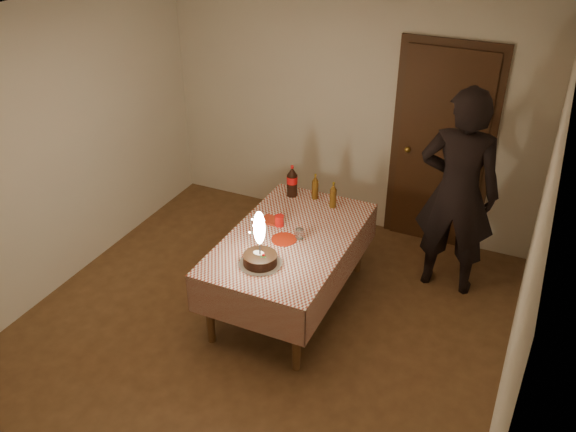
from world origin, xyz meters
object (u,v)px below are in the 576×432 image
(dining_table, at_px, (290,246))
(amber_bottle_right, at_px, (333,196))
(red_plate, at_px, (284,239))
(clear_cup, at_px, (299,234))
(birthday_cake, at_px, (260,251))
(photographer, at_px, (458,193))
(cola_bottle, at_px, (292,181))
(amber_bottle_left, at_px, (315,187))
(red_cup, at_px, (279,221))

(dining_table, xyz_separation_m, amber_bottle_right, (0.14, 0.64, 0.22))
(red_plate, xyz_separation_m, clear_cup, (0.11, 0.08, 0.04))
(birthday_cake, height_order, amber_bottle_right, birthday_cake)
(birthday_cake, xyz_separation_m, photographer, (1.27, 1.36, 0.15))
(birthday_cake, xyz_separation_m, red_plate, (0.02, 0.40, -0.12))
(birthday_cake, bearing_deg, cola_bottle, 101.89)
(birthday_cake, distance_m, cola_bottle, 1.18)
(amber_bottle_left, bearing_deg, birthday_cake, -88.94)
(red_plate, bearing_deg, photographer, 37.52)
(dining_table, distance_m, birthday_cake, 0.52)
(cola_bottle, bearing_deg, photographer, 7.69)
(birthday_cake, bearing_deg, photographer, 47.02)
(dining_table, xyz_separation_m, amber_bottle_left, (-0.07, 0.73, 0.22))
(red_cup, distance_m, amber_bottle_right, 0.60)
(red_cup, distance_m, amber_bottle_left, 0.61)
(amber_bottle_left, height_order, amber_bottle_right, same)
(birthday_cake, height_order, photographer, photographer)
(amber_bottle_left, bearing_deg, red_cup, -98.85)
(dining_table, xyz_separation_m, photographer, (1.21, 0.89, 0.36))
(cola_bottle, xyz_separation_m, photographer, (1.51, 0.20, 0.11))
(cola_bottle, bearing_deg, amber_bottle_left, 10.64)
(amber_bottle_right, xyz_separation_m, photographer, (1.07, 0.25, 0.15))
(red_cup, relative_size, clear_cup, 1.11)
(amber_bottle_right, height_order, photographer, photographer)
(red_cup, bearing_deg, red_plate, -55.15)
(dining_table, relative_size, photographer, 0.88)
(red_plate, distance_m, amber_bottle_right, 0.74)
(cola_bottle, relative_size, amber_bottle_left, 1.25)
(cola_bottle, height_order, amber_bottle_left, cola_bottle)
(red_cup, xyz_separation_m, photographer, (1.38, 0.76, 0.22))
(dining_table, bearing_deg, photographer, 36.20)
(amber_bottle_left, xyz_separation_m, amber_bottle_right, (0.22, -0.09, 0.00))
(dining_table, bearing_deg, red_cup, 142.13)
(dining_table, xyz_separation_m, red_cup, (-0.17, 0.13, 0.15))
(dining_table, distance_m, clear_cup, 0.16)
(dining_table, distance_m, amber_bottle_left, 0.76)
(cola_bottle, distance_m, photographer, 1.53)
(red_cup, bearing_deg, amber_bottle_left, 81.15)
(red_cup, bearing_deg, amber_bottle_right, 58.88)
(red_plate, bearing_deg, dining_table, 65.81)
(birthday_cake, bearing_deg, red_plate, 86.89)
(birthday_cake, height_order, red_cup, birthday_cake)
(clear_cup, relative_size, photographer, 0.05)
(cola_bottle, xyz_separation_m, amber_bottle_left, (0.22, 0.04, -0.03))
(amber_bottle_left, xyz_separation_m, photographer, (1.29, 0.16, 0.15))
(dining_table, relative_size, amber_bottle_left, 6.75)
(clear_cup, bearing_deg, red_cup, 154.05)
(amber_bottle_right, bearing_deg, amber_bottle_left, 158.40)
(red_plate, height_order, clear_cup, clear_cup)
(birthday_cake, relative_size, cola_bottle, 1.52)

